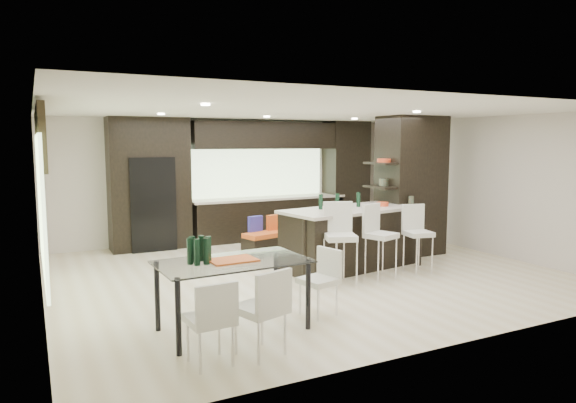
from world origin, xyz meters
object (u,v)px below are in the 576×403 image
bench (271,243)px  chair_end (318,285)px  dining_table (233,295)px  chair_near (260,315)px  chair_far (210,325)px  stool_mid (381,249)px  floor_vase (410,228)px  stool_right (418,246)px  kitchen_island (351,238)px  stool_left (340,252)px

bench → chair_end: chair_end is taller
bench → dining_table: bearing=-135.2°
bench → dining_table: dining_table is taller
chair_near → chair_far: size_ratio=1.07×
stool_mid → floor_vase: floor_vase is taller
stool_right → stool_mid: bearing=-168.7°
dining_table → floor_vase: bearing=21.7°
kitchen_island → floor_vase: size_ratio=2.10×
stool_right → chair_near: (-3.72, -1.89, -0.04)m
kitchen_island → floor_vase: 1.30m
stool_mid → floor_vase: (1.30, 0.82, 0.12)m
bench → stool_mid: bearing=-86.4°
stool_right → bench: stool_right is taller
kitchen_island → stool_left: (-0.78, -0.87, -0.01)m
bench → chair_far: (-2.68, -4.35, 0.18)m
kitchen_island → chair_near: bearing=-146.2°
dining_table → chair_end: bearing=-2.5°
stool_right → chair_far: 4.65m
stool_mid → kitchen_island: bearing=70.8°
stool_left → chair_near: bearing=-118.9°
chair_near → kitchen_island: bearing=25.5°
kitchen_island → bench: size_ratio=2.20×
kitchen_island → stool_right: size_ratio=2.73×
stool_mid → floor_vase: 1.54m
stool_right → dining_table: size_ratio=0.54×
stool_right → floor_vase: size_ratio=0.77×
stool_left → stool_mid: (0.78, 0.01, -0.03)m
chair_near → chair_end: bearing=17.1°
stool_mid → dining_table: stool_mid is taller
stool_mid → chair_end: 2.09m
floor_vase → chair_end: size_ratio=1.55×
kitchen_island → dining_table: bearing=-155.7°
kitchen_island → chair_end: (-1.79, -1.95, -0.14)m
dining_table → chair_far: bearing=-127.1°
floor_vase → stool_mid: bearing=-147.6°
stool_mid → floor_vase: bearing=13.2°
stool_mid → chair_far: size_ratio=1.22×
stool_right → bench: 2.95m
stool_left → chair_end: stool_left is taller
stool_right → chair_near: stool_right is taller
kitchen_island → floor_vase: bearing=-10.9°
kitchen_island → dining_table: size_ratio=1.47×
chair_far → chair_end: (1.69, 0.78, -0.01)m
kitchen_island → chair_end: size_ratio=3.25×
stool_mid → chair_far: (-3.48, -1.87, -0.09)m
chair_far → chair_near: bearing=-5.5°
stool_left → bench: size_ratio=0.89×
dining_table → chair_far: 0.95m
stool_left → floor_vase: 2.24m
stool_mid → chair_end: bearing=-167.9°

